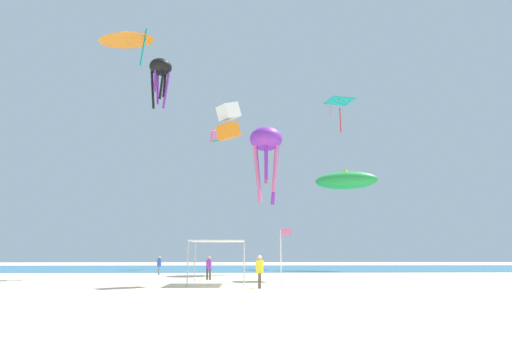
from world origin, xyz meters
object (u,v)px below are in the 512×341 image
banner_flag (282,252)px  kite_octopus_black (161,70)px  kite_diamond_teal (340,103)px  kite_delta_yellow (339,102)px  kite_box_white (228,121)px  person_central (159,264)px  kite_delta_orange (126,36)px  canopy_tent (218,243)px  kite_octopus_purple (266,143)px  person_leftmost (209,266)px  kite_inflatable_green (346,180)px  person_near_tent (260,269)px  kite_parafoil_pink (220,135)px

banner_flag → kite_octopus_black: size_ratio=0.67×
kite_diamond_teal → kite_delta_yellow: (4.67, 18.25, 7.44)m
kite_box_white → kite_octopus_black: bearing=-177.5°
person_central → kite_delta_orange: bearing=162.3°
canopy_tent → kite_octopus_purple: kite_octopus_purple is taller
person_leftmost → kite_inflatable_green: size_ratio=0.22×
person_near_tent → kite_parafoil_pink: 29.89m
kite_delta_yellow → kite_parafoil_pink: bearing=-166.7°
person_central → kite_octopus_purple: size_ratio=0.21×
kite_octopus_black → kite_parafoil_pink: (4.46, 14.61, -1.72)m
kite_octopus_purple → kite_octopus_black: bearing=-66.8°
canopy_tent → kite_delta_yellow: kite_delta_yellow is taller
person_central → banner_flag: (9.51, -14.38, 1.01)m
person_near_tent → kite_diamond_teal: 17.29m
kite_inflatable_green → kite_parafoil_pink: bearing=-179.6°
kite_octopus_black → kite_parafoil_pink: bearing=14.0°
canopy_tent → kite_octopus_black: 18.63m
canopy_tent → banner_flag: (3.65, -3.81, -0.58)m
kite_box_white → kite_octopus_purple: kite_octopus_purple is taller
kite_box_white → kite_octopus_purple: (3.18, 11.04, 1.64)m
canopy_tent → kite_parafoil_pink: 26.67m
kite_box_white → kite_inflatable_green: (12.63, 17.79, -0.78)m
person_near_tent → kite_delta_yellow: size_ratio=0.56×
kite_delta_orange → kite_diamond_teal: kite_delta_orange is taller
person_leftmost → kite_parafoil_pink: 24.28m
kite_delta_yellow → kite_octopus_purple: size_ratio=0.42×
kite_octopus_black → kite_diamond_teal: bearing=-66.9°
banner_flag → kite_inflatable_green: 25.41m
canopy_tent → person_near_tent: canopy_tent is taller
person_near_tent → banner_flag: banner_flag is taller
person_leftmost → kite_delta_orange: 18.42m
kite_delta_orange → kite_octopus_black: (1.39, 5.65, 0.06)m
person_leftmost → kite_delta_yellow: bearing=-86.1°
canopy_tent → kite_parafoil_pink: kite_parafoil_pink is taller
canopy_tent → kite_delta_yellow: 34.01m
kite_box_white → kite_parafoil_pink: bearing=146.7°
kite_delta_yellow → kite_octopus_black: bearing=-133.7°
person_leftmost → kite_delta_yellow: 32.69m
banner_flag → kite_octopus_purple: 18.61m
kite_parafoil_pink → kite_octopus_purple: kite_parafoil_pink is taller
canopy_tent → kite_delta_yellow: bearing=59.5°
canopy_tent → kite_delta_orange: size_ratio=0.60×
canopy_tent → kite_inflatable_green: size_ratio=0.45×
kite_octopus_black → person_leftmost: bearing=-97.4°
banner_flag → kite_inflatable_green: bearing=66.9°
kite_diamond_teal → canopy_tent: bearing=21.3°
kite_diamond_teal → banner_flag: bearing=48.2°
kite_delta_orange → kite_delta_yellow: size_ratio=1.75×
canopy_tent → kite_diamond_teal: (9.59, 5.94, 11.76)m
person_near_tent → person_central: person_near_tent is taller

